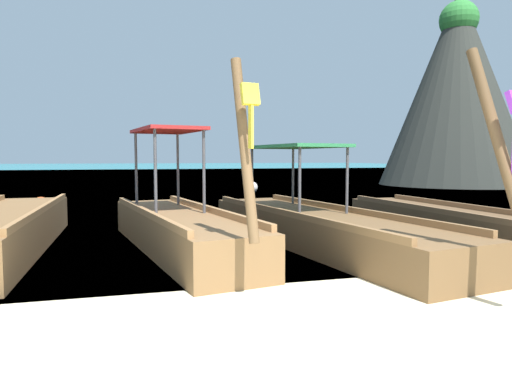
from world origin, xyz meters
TOP-DOWN VIEW (x-y plane):
  - ground at (0.00, 0.00)m, footprint 120.00×120.00m
  - sea_water at (0.00, 62.11)m, footprint 120.00×120.00m
  - longtail_boat_pink_ribbon at (-4.07, 5.17)m, footprint 1.40×6.26m
  - longtail_boat_yellow_ribbon at (-1.24, 4.49)m, footprint 2.11×5.66m
  - longtail_boat_violet_ribbon at (1.18, 4.26)m, footprint 2.44×7.25m
  - longtail_boat_turquoise_ribbon at (4.10, 4.17)m, footprint 1.36×6.99m
  - karst_rock at (16.05, 19.30)m, footprint 9.42×8.32m
  - mooring_buoy_near at (3.08, 16.28)m, footprint 0.49×0.49m
  - mooring_buoy_far at (-4.49, 10.69)m, footprint 0.46×0.46m

SIDE VIEW (x-z plane):
  - ground at x=0.00m, z-range 0.00..0.00m
  - sea_water at x=0.00m, z-range 0.00..0.00m
  - mooring_buoy_far at x=-4.49m, z-range 0.00..0.46m
  - mooring_buoy_near at x=3.08m, z-range 0.00..0.50m
  - longtail_boat_turquoise_ribbon at x=4.10m, z-range -0.95..1.51m
  - longtail_boat_pink_ribbon at x=-4.07m, z-range -0.87..1.55m
  - longtail_boat_violet_ribbon at x=1.18m, z-range -1.04..1.73m
  - longtail_boat_yellow_ribbon at x=-1.24m, z-range -0.97..1.73m
  - karst_rock at x=16.05m, z-range -0.27..10.74m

